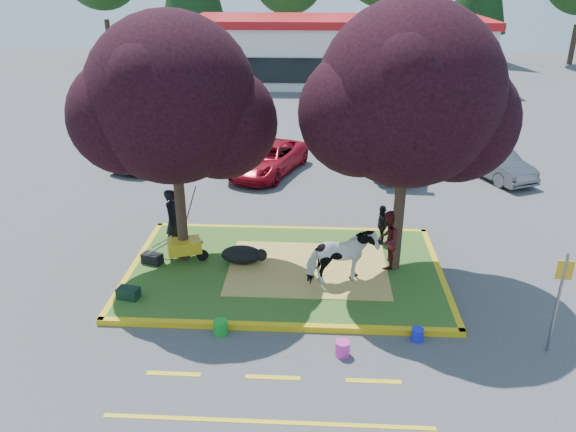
# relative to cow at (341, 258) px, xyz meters

# --- Properties ---
(ground) EXTENTS (90.00, 90.00, 0.00)m
(ground) POSITION_rel_cow_xyz_m (-1.44, 0.70, -0.88)
(ground) COLOR #424244
(ground) RESTS_ON ground
(median_island) EXTENTS (8.00, 5.00, 0.15)m
(median_island) POSITION_rel_cow_xyz_m (-1.44, 0.70, -0.80)
(median_island) COLOR #2C541A
(median_island) RESTS_ON ground
(curb_near) EXTENTS (8.30, 0.16, 0.15)m
(curb_near) POSITION_rel_cow_xyz_m (-1.44, -1.88, -0.80)
(curb_near) COLOR gold
(curb_near) RESTS_ON ground
(curb_far) EXTENTS (8.30, 0.16, 0.15)m
(curb_far) POSITION_rel_cow_xyz_m (-1.44, 3.28, -0.80)
(curb_far) COLOR gold
(curb_far) RESTS_ON ground
(curb_left) EXTENTS (0.16, 5.30, 0.15)m
(curb_left) POSITION_rel_cow_xyz_m (-5.52, 0.70, -0.80)
(curb_left) COLOR gold
(curb_left) RESTS_ON ground
(curb_right) EXTENTS (0.16, 5.30, 0.15)m
(curb_right) POSITION_rel_cow_xyz_m (2.64, 0.70, -0.80)
(curb_right) COLOR gold
(curb_right) RESTS_ON ground
(straw_bedding) EXTENTS (4.20, 3.00, 0.01)m
(straw_bedding) POSITION_rel_cow_xyz_m (-0.84, 0.70, -0.72)
(straw_bedding) COLOR tan
(straw_bedding) RESTS_ON median_island
(tree_purple_left) EXTENTS (5.06, 4.20, 6.51)m
(tree_purple_left) POSITION_rel_cow_xyz_m (-4.22, 1.08, 3.48)
(tree_purple_left) COLOR black
(tree_purple_left) RESTS_ON median_island
(tree_purple_right) EXTENTS (5.30, 4.40, 6.82)m
(tree_purple_right) POSITION_rel_cow_xyz_m (1.48, 0.88, 3.68)
(tree_purple_right) COLOR black
(tree_purple_right) RESTS_ON median_island
(fire_lane_stripe_a) EXTENTS (1.10, 0.12, 0.01)m
(fire_lane_stripe_a) POSITION_rel_cow_xyz_m (-3.44, -3.50, -0.87)
(fire_lane_stripe_a) COLOR yellow
(fire_lane_stripe_a) RESTS_ON ground
(fire_lane_stripe_b) EXTENTS (1.10, 0.12, 0.01)m
(fire_lane_stripe_b) POSITION_rel_cow_xyz_m (-1.44, -3.50, -0.87)
(fire_lane_stripe_b) COLOR yellow
(fire_lane_stripe_b) RESTS_ON ground
(fire_lane_stripe_c) EXTENTS (1.10, 0.12, 0.01)m
(fire_lane_stripe_c) POSITION_rel_cow_xyz_m (0.56, -3.50, -0.87)
(fire_lane_stripe_c) COLOR yellow
(fire_lane_stripe_c) RESTS_ON ground
(fire_lane_long) EXTENTS (6.00, 0.10, 0.01)m
(fire_lane_long) POSITION_rel_cow_xyz_m (-1.44, -4.70, -0.87)
(fire_lane_long) COLOR yellow
(fire_lane_long) RESTS_ON ground
(retail_building) EXTENTS (20.40, 8.40, 4.40)m
(retail_building) POSITION_rel_cow_xyz_m (0.56, 28.69, 1.37)
(retail_building) COLOR silver
(retail_building) RESTS_ON ground
(cow) EXTENTS (1.89, 1.35, 1.46)m
(cow) POSITION_rel_cow_xyz_m (0.00, 0.00, 0.00)
(cow) COLOR white
(cow) RESTS_ON median_island
(calf) EXTENTS (1.22, 0.87, 0.48)m
(calf) POSITION_rel_cow_xyz_m (-2.64, 0.95, -0.49)
(calf) COLOR black
(calf) RESTS_ON median_island
(handler) EXTENTS (0.58, 0.74, 1.78)m
(handler) POSITION_rel_cow_xyz_m (-4.63, 1.70, 0.16)
(handler) COLOR black
(handler) RESTS_ON median_island
(visitor_a) EXTENTS (0.85, 0.95, 1.60)m
(visitor_a) POSITION_rel_cow_xyz_m (1.25, 0.93, 0.07)
(visitor_a) COLOR #451316
(visitor_a) RESTS_ON median_island
(visitor_b) EXTENTS (0.31, 0.71, 1.20)m
(visitor_b) POSITION_rel_cow_xyz_m (1.23, 2.32, -0.13)
(visitor_b) COLOR black
(visitor_b) RESTS_ON median_island
(wheelbarrow) EXTENTS (1.58, 0.80, 0.60)m
(wheelbarrow) POSITION_rel_cow_xyz_m (-4.20, 1.01, -0.31)
(wheelbarrow) COLOR black
(wheelbarrow) RESTS_ON median_island
(gear_bag_dark) EXTENTS (0.61, 0.45, 0.28)m
(gear_bag_dark) POSITION_rel_cow_xyz_m (-5.05, 0.79, -0.59)
(gear_bag_dark) COLOR black
(gear_bag_dark) RESTS_ON median_island
(gear_bag_green) EXTENTS (0.56, 0.41, 0.27)m
(gear_bag_green) POSITION_rel_cow_xyz_m (-5.14, -0.98, -0.59)
(gear_bag_green) COLOR black
(gear_bag_green) RESTS_ON median_island
(sign_post) EXTENTS (0.33, 0.06, 2.33)m
(sign_post) POSITION_rel_cow_xyz_m (4.33, -2.31, 0.55)
(sign_post) COLOR slate
(sign_post) RESTS_ON ground
(bucket_green) EXTENTS (0.38, 0.38, 0.34)m
(bucket_green) POSITION_rel_cow_xyz_m (-2.72, -2.10, -0.71)
(bucket_green) COLOR green
(bucket_green) RESTS_ON ground
(bucket_pink) EXTENTS (0.31, 0.31, 0.33)m
(bucket_pink) POSITION_rel_cow_xyz_m (-0.04, -2.70, -0.71)
(bucket_pink) COLOR #E332A9
(bucket_pink) RESTS_ON ground
(bucket_blue) EXTENTS (0.29, 0.29, 0.29)m
(bucket_blue) POSITION_rel_cow_xyz_m (1.62, -2.10, -0.73)
(bucket_blue) COLOR #1B23D8
(bucket_blue) RESTS_ON ground
(car_black) EXTENTS (2.96, 4.53, 1.43)m
(car_black) POSITION_rel_cow_xyz_m (-7.55, 9.68, -0.16)
(car_black) COLOR black
(car_black) RESTS_ON ground
(car_silver) EXTENTS (2.19, 3.93, 1.23)m
(car_silver) POSITION_rel_cow_xyz_m (-6.75, 9.56, -0.26)
(car_silver) COLOR gray
(car_silver) RESTS_ON ground
(car_red) EXTENTS (3.40, 4.79, 1.21)m
(car_red) POSITION_rel_cow_xyz_m (-2.62, 8.68, -0.27)
(car_red) COLOR #A20D1D
(car_red) RESTS_ON ground
(car_white) EXTENTS (2.33, 5.06, 1.43)m
(car_white) POSITION_rel_cow_xyz_m (2.50, 9.63, -0.16)
(car_white) COLOR silver
(car_white) RESTS_ON ground
(car_grey) EXTENTS (2.68, 3.84, 1.20)m
(car_grey) POSITION_rel_cow_xyz_m (6.18, 8.71, -0.28)
(car_grey) COLOR #55585C
(car_grey) RESTS_ON ground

